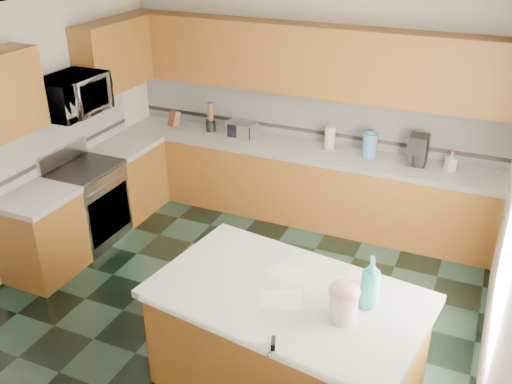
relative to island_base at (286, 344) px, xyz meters
The scene contains 51 objects.
floor 1.21m from the island_base, 140.74° to the left, with size 4.60×4.60×0.00m, color black.
ceiling 2.54m from the island_base, 140.74° to the left, with size 4.60×4.60×0.00m, color white.
wall_back 3.29m from the island_base, 106.14° to the left, with size 4.60×0.04×2.70m, color white.
wall_front 2.05m from the island_base, 118.78° to the right, with size 4.60×0.04×2.70m, color white.
wall_left 3.41m from the island_base, 167.34° to the left, with size 0.04×4.60×2.70m, color white.
back_base_cab 2.86m from the island_base, 107.93° to the left, with size 4.60×0.60×0.86m, color #472C0F.
back_countertop 2.89m from the island_base, 107.93° to the left, with size 4.60×0.64×0.06m, color white.
back_upper_cab 3.35m from the island_base, 107.13° to the left, with size 4.60×0.33×0.78m, color #472C0F.
back_backsplash 3.23m from the island_base, 106.31° to the left, with size 4.60×0.02×0.63m, color silver.
back_accent_band 3.19m from the island_base, 106.34° to the left, with size 4.60×0.01×0.05m, color black.
left_base_cab_rear 3.51m from the island_base, 145.10° to the left, with size 0.60×0.82×0.86m, color #472C0F.
left_counter_rear 3.54m from the island_base, 145.10° to the left, with size 0.64×0.82×0.06m, color white.
left_base_cab_front 2.92m from the island_base, behind, with size 0.60×0.72×0.86m, color #472C0F.
left_counter_front 2.96m from the island_base, behind, with size 0.64×0.72×0.06m, color white.
left_backsplash 3.51m from the island_base, 158.17° to the left, with size 0.02×2.30×0.63m, color silver.
left_accent_band 3.46m from the island_base, 158.13° to the left, with size 0.01×2.30×0.05m, color black.
left_upper_cab_rear 4.00m from the island_base, 144.58° to the left, with size 0.33×1.09×0.78m, color #472C0F.
left_upper_cab_front 3.41m from the island_base, behind, with size 0.33×0.72×0.78m, color #472C0F.
range_body 3.13m from the island_base, 157.06° to the left, with size 0.60×0.76×0.88m, color #B7B7BC.
range_oven_door 2.86m from the island_base, 154.80° to the left, with size 0.02×0.68×0.55m, color black.
range_cooktop 3.16m from the island_base, 157.06° to the left, with size 0.62×0.78×0.04m, color black.
range_handle 2.86m from the island_base, 154.54° to the left, with size 0.02×0.02×0.66m, color #B7B7BC.
range_backguard 3.42m from the island_base, 158.78° to the left, with size 0.06×0.76×0.18m, color #B7B7BC.
microwave 3.39m from the island_base, 157.06° to the left, with size 0.73×0.50×0.41m, color #B7B7BC.
island_base is the anchor object (origin of this frame).
island_top 0.46m from the island_base, ahead, with size 2.01×1.19×0.06m, color white.
island_bullnose 0.75m from the island_base, 90.00° to the right, with size 0.06×0.06×2.01m, color white.
treat_jar 0.75m from the island_base, 15.02° to the right, with size 0.19×0.19×0.20m, color silver.
treat_jar_lid 0.86m from the island_base, 15.02° to the right, with size 0.21×0.21×0.13m, color pink.
treat_jar_knob 0.90m from the island_base, 15.02° to the right, with size 0.02×0.02×0.07m, color tan.
treat_jar_knob_end_l 0.89m from the island_base, 16.23° to the right, with size 0.04×0.04×0.04m, color tan.
treat_jar_knob_end_r 0.92m from the island_base, 13.97° to the right, with size 0.04×0.04×0.04m, color tan.
soap_bottle_island 0.90m from the island_base, ahead, with size 0.15×0.15×0.40m, color teal.
paper_sheet_a 0.50m from the island_base, 103.27° to the right, with size 0.32×0.24×0.00m, color white.
paper_sheet_b 0.55m from the island_base, 113.56° to the left, with size 0.27×0.20×0.00m, color white.
clamp_body 0.77m from the island_base, 78.54° to the right, with size 0.03×0.09×0.08m, color black.
clamp_handle 0.80m from the island_base, 79.54° to the right, with size 0.01×0.01×0.07m, color black.
knife_block 3.87m from the island_base, 133.63° to the left, with size 0.11×0.09×0.20m, color #472814.
utensil_crock 3.56m from the island_base, 127.14° to the left, with size 0.12×0.12×0.15m, color black.
utensil_bundle 3.59m from the island_base, 127.14° to the left, with size 0.07×0.07×0.22m, color #472814.
toaster_oven 3.29m from the island_base, 121.05° to the left, with size 0.34×0.23×0.20m, color #B7B7BC.
toaster_oven_door 3.19m from the island_base, 122.08° to the left, with size 0.30×0.01×0.16m, color black.
paper_towel 2.94m from the island_base, 101.17° to the left, with size 0.12×0.12×0.28m, color white.
paper_towel_base 2.92m from the island_base, 101.17° to the left, with size 0.18×0.18×0.01m, color #B7B7BC.
water_jug 2.85m from the island_base, 91.52° to the left, with size 0.17×0.17×0.28m, color teal.
water_jug_neck 2.89m from the island_base, 91.52° to the left, with size 0.08×0.08×0.04m, color teal.
coffee_maker 2.91m from the island_base, 80.72° to the left, with size 0.20×0.22×0.34m, color black.
coffee_carafe 2.84m from the island_base, 80.56° to the left, with size 0.14×0.14×0.14m, color black.
soap_bottle_back 2.95m from the island_base, 73.50° to the left, with size 0.10×0.10×0.21m, color white.
soap_back_cap 2.98m from the island_base, 73.50° to the left, with size 0.02×0.02×0.03m, color red.
window_light_proxy 1.84m from the island_base, 20.19° to the left, with size 0.02×1.40×1.10m, color white.
Camera 1 is at (2.05, -3.96, 3.48)m, focal length 40.00 mm.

